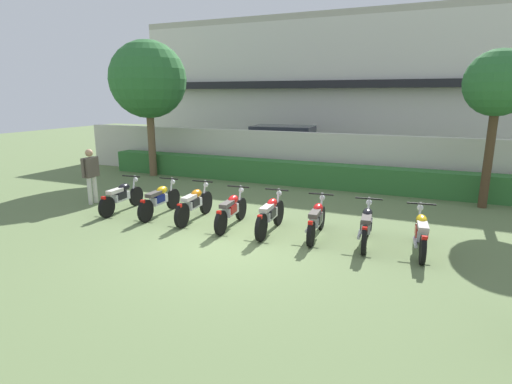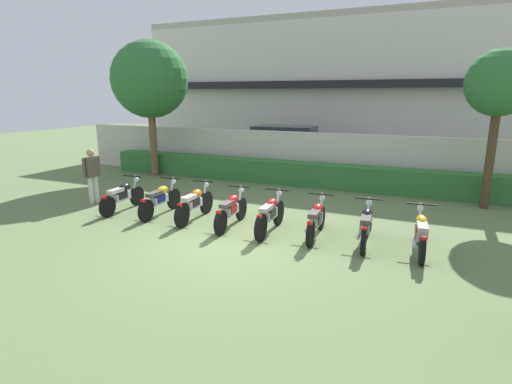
% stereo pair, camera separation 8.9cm
% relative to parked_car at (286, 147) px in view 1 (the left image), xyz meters
% --- Properties ---
extents(ground, '(60.00, 60.00, 0.00)m').
position_rel_parked_car_xyz_m(ground, '(2.06, -9.80, -0.94)').
color(ground, '#607547').
extents(building, '(22.37, 6.50, 7.09)m').
position_rel_parked_car_xyz_m(building, '(2.06, 5.59, 2.61)').
color(building, silver).
rests_on(building, ground).
extents(compound_wall, '(21.25, 0.30, 1.88)m').
position_rel_parked_car_xyz_m(compound_wall, '(2.06, -2.59, 0.00)').
color(compound_wall, beige).
rests_on(compound_wall, ground).
extents(hedge_row, '(17.00, 0.70, 0.85)m').
position_rel_parked_car_xyz_m(hedge_row, '(2.06, -3.29, -0.51)').
color(hedge_row, '#337033').
rests_on(hedge_row, ground).
extents(parked_car, '(4.61, 2.30, 1.89)m').
position_rel_parked_car_xyz_m(parked_car, '(0.00, 0.00, 0.00)').
color(parked_car, black).
rests_on(parked_car, ground).
extents(tree_near_inspector, '(3.00, 3.00, 5.33)m').
position_rel_parked_car_xyz_m(tree_near_inspector, '(-4.44, -3.87, 2.87)').
color(tree_near_inspector, brown).
rests_on(tree_near_inspector, ground).
extents(tree_far_side, '(1.84, 1.84, 4.49)m').
position_rel_parked_car_xyz_m(tree_far_side, '(7.56, -4.12, 2.58)').
color(tree_far_side, '#4C3823').
rests_on(tree_far_side, ground).
extents(motorcycle_in_row_0, '(0.60, 1.88, 0.95)m').
position_rel_parked_car_xyz_m(motorcycle_in_row_0, '(-1.95, -8.63, -0.49)').
color(motorcycle_in_row_0, black).
rests_on(motorcycle_in_row_0, ground).
extents(motorcycle_in_row_1, '(0.60, 1.94, 0.96)m').
position_rel_parked_car_xyz_m(motorcycle_in_row_1, '(-0.72, -8.52, -0.49)').
color(motorcycle_in_row_1, black).
rests_on(motorcycle_in_row_1, ground).
extents(motorcycle_in_row_2, '(0.60, 1.96, 0.97)m').
position_rel_parked_car_xyz_m(motorcycle_in_row_2, '(0.40, -8.54, -0.48)').
color(motorcycle_in_row_2, black).
rests_on(motorcycle_in_row_2, ground).
extents(motorcycle_in_row_3, '(0.60, 1.89, 0.95)m').
position_rel_parked_car_xyz_m(motorcycle_in_row_3, '(1.55, -8.66, -0.49)').
color(motorcycle_in_row_3, black).
rests_on(motorcycle_in_row_3, ground).
extents(motorcycle_in_row_4, '(0.60, 1.91, 0.98)m').
position_rel_parked_car_xyz_m(motorcycle_in_row_4, '(2.60, -8.68, -0.48)').
color(motorcycle_in_row_4, black).
rests_on(motorcycle_in_row_4, ground).
extents(motorcycle_in_row_5, '(0.60, 1.85, 0.94)m').
position_rel_parked_car_xyz_m(motorcycle_in_row_5, '(3.71, -8.57, -0.50)').
color(motorcycle_in_row_5, black).
rests_on(motorcycle_in_row_5, ground).
extents(motorcycle_in_row_6, '(0.60, 1.82, 0.97)m').
position_rel_parked_car_xyz_m(motorcycle_in_row_6, '(4.85, -8.62, -0.48)').
color(motorcycle_in_row_6, black).
rests_on(motorcycle_in_row_6, ground).
extents(motorcycle_in_row_7, '(0.60, 1.90, 0.95)m').
position_rel_parked_car_xyz_m(motorcycle_in_row_7, '(5.97, -8.62, -0.49)').
color(motorcycle_in_row_7, black).
rests_on(motorcycle_in_row_7, ground).
extents(inspector_person, '(0.22, 0.67, 1.67)m').
position_rel_parked_car_xyz_m(inspector_person, '(-3.37, -8.28, 0.05)').
color(inspector_person, silver).
rests_on(inspector_person, ground).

